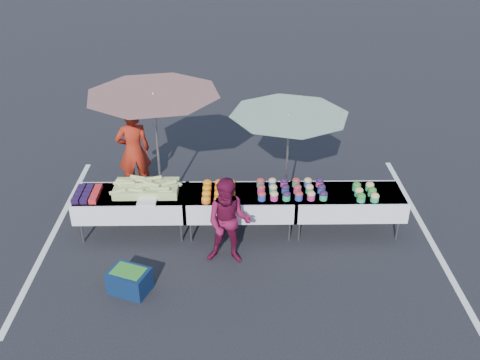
{
  "coord_description": "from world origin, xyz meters",
  "views": [
    {
      "loc": [
        -0.1,
        -7.62,
        5.26
      ],
      "look_at": [
        0.0,
        0.0,
        1.0
      ],
      "focal_mm": 40.0,
      "sensor_mm": 36.0,
      "label": 1
    }
  ],
  "objects_px": {
    "umbrella_left": "(154,105)",
    "storage_bin": "(130,280)",
    "table_center": "(240,202)",
    "customer": "(229,222)",
    "table_right": "(347,201)",
    "table_left": "(132,202)",
    "vendor": "(134,151)",
    "umbrella_right": "(289,124)"
  },
  "relations": [
    {
      "from": "table_center",
      "to": "umbrella_left",
      "type": "height_order",
      "value": "umbrella_left"
    },
    {
      "from": "customer",
      "to": "umbrella_right",
      "type": "bearing_deg",
      "value": 58.51
    },
    {
      "from": "umbrella_left",
      "to": "table_left",
      "type": "bearing_deg",
      "value": -122.08
    },
    {
      "from": "umbrella_left",
      "to": "storage_bin",
      "type": "distance_m",
      "value": 2.88
    },
    {
      "from": "table_left",
      "to": "vendor",
      "type": "height_order",
      "value": "vendor"
    },
    {
      "from": "table_left",
      "to": "table_right",
      "type": "xyz_separation_m",
      "value": [
        3.6,
        0.0,
        0.0
      ]
    },
    {
      "from": "customer",
      "to": "storage_bin",
      "type": "xyz_separation_m",
      "value": [
        -1.45,
        -0.7,
        -0.54
      ]
    },
    {
      "from": "umbrella_right",
      "to": "table_left",
      "type": "bearing_deg",
      "value": -171.25
    },
    {
      "from": "table_left",
      "to": "table_center",
      "type": "bearing_deg",
      "value": 0.0
    },
    {
      "from": "table_left",
      "to": "customer",
      "type": "bearing_deg",
      "value": -27.1
    },
    {
      "from": "vendor",
      "to": "umbrella_right",
      "type": "bearing_deg",
      "value": 142.75
    },
    {
      "from": "table_center",
      "to": "customer",
      "type": "bearing_deg",
      "value": -102.53
    },
    {
      "from": "table_right",
      "to": "umbrella_left",
      "type": "distance_m",
      "value": 3.59
    },
    {
      "from": "table_center",
      "to": "table_right",
      "type": "height_order",
      "value": "same"
    },
    {
      "from": "customer",
      "to": "umbrella_right",
      "type": "distance_m",
      "value": 1.91
    },
    {
      "from": "storage_bin",
      "to": "table_left",
      "type": "bearing_deg",
      "value": 118.2
    },
    {
      "from": "vendor",
      "to": "umbrella_right",
      "type": "height_order",
      "value": "umbrella_right"
    },
    {
      "from": "table_right",
      "to": "customer",
      "type": "relative_size",
      "value": 1.28
    },
    {
      "from": "vendor",
      "to": "umbrella_right",
      "type": "xyz_separation_m",
      "value": [
        2.78,
        -0.99,
        0.96
      ]
    },
    {
      "from": "customer",
      "to": "storage_bin",
      "type": "height_order",
      "value": "customer"
    },
    {
      "from": "table_right",
      "to": "customer",
      "type": "xyz_separation_m",
      "value": [
        -1.98,
        -0.83,
        0.14
      ]
    },
    {
      "from": "vendor",
      "to": "storage_bin",
      "type": "height_order",
      "value": "vendor"
    },
    {
      "from": "table_center",
      "to": "storage_bin",
      "type": "xyz_separation_m",
      "value": [
        -1.63,
        -1.53,
        -0.39
      ]
    },
    {
      "from": "storage_bin",
      "to": "umbrella_left",
      "type": "bearing_deg",
      "value": 105.83
    },
    {
      "from": "table_center",
      "to": "vendor",
      "type": "xyz_separation_m",
      "value": [
        -1.98,
        1.39,
        0.28
      ]
    },
    {
      "from": "table_right",
      "to": "vendor",
      "type": "height_order",
      "value": "vendor"
    },
    {
      "from": "umbrella_left",
      "to": "umbrella_right",
      "type": "relative_size",
      "value": 1.22
    },
    {
      "from": "table_left",
      "to": "umbrella_left",
      "type": "xyz_separation_m",
      "value": [
        0.4,
        0.63,
        1.49
      ]
    },
    {
      "from": "table_center",
      "to": "customer",
      "type": "distance_m",
      "value": 0.86
    },
    {
      "from": "table_center",
      "to": "storage_bin",
      "type": "relative_size",
      "value": 2.76
    },
    {
      "from": "table_center",
      "to": "umbrella_left",
      "type": "xyz_separation_m",
      "value": [
        -1.4,
        0.63,
        1.49
      ]
    },
    {
      "from": "table_left",
      "to": "umbrella_left",
      "type": "bearing_deg",
      "value": 57.92
    },
    {
      "from": "table_left",
      "to": "umbrella_right",
      "type": "height_order",
      "value": "umbrella_right"
    },
    {
      "from": "customer",
      "to": "table_center",
      "type": "bearing_deg",
      "value": 84.69
    },
    {
      "from": "umbrella_left",
      "to": "storage_bin",
      "type": "bearing_deg",
      "value": -96.01
    },
    {
      "from": "customer",
      "to": "storage_bin",
      "type": "bearing_deg",
      "value": -146.96
    },
    {
      "from": "table_right",
      "to": "storage_bin",
      "type": "height_order",
      "value": "table_right"
    },
    {
      "from": "table_center",
      "to": "vendor",
      "type": "relative_size",
      "value": 1.08
    },
    {
      "from": "table_left",
      "to": "umbrella_left",
      "type": "distance_m",
      "value": 1.67
    },
    {
      "from": "table_center",
      "to": "umbrella_right",
      "type": "bearing_deg",
      "value": 26.57
    },
    {
      "from": "umbrella_left",
      "to": "storage_bin",
      "type": "xyz_separation_m",
      "value": [
        -0.23,
        -2.16,
        -1.88
      ]
    },
    {
      "from": "umbrella_left",
      "to": "storage_bin",
      "type": "height_order",
      "value": "umbrella_left"
    }
  ]
}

